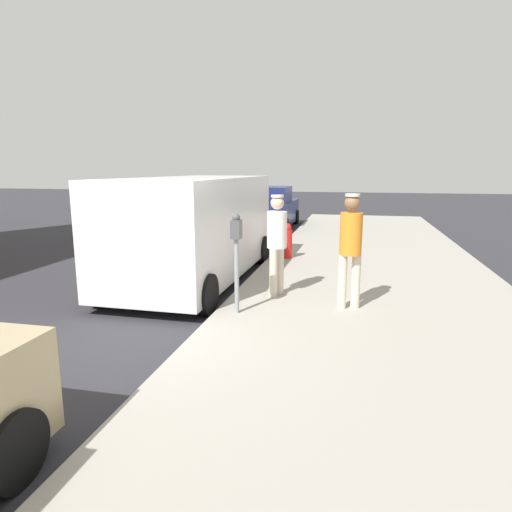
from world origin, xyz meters
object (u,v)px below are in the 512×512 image
Objects in this scene: pedestrian_in_white at (277,238)px; parked_van at (196,226)px; pedestrian_in_orange at (351,243)px; fire_hydrant at (287,241)px; parked_sedan_ahead at (269,210)px; parking_meter_near at (236,247)px.

parked_van reaches higher than pedestrian_in_white.
pedestrian_in_orange is 2.09× the size of fire_hydrant.
parked_sedan_ahead is (-3.27, 10.13, -0.44)m from pedestrian_in_orange.
pedestrian_in_orange is at bearing -22.22° from pedestrian_in_white.
fire_hydrant is (1.60, 2.07, -0.59)m from parked_van.
parking_meter_near is 2.74m from parked_van.
parked_van reaches higher than parked_sedan_ahead.
parking_meter_near is at bearing -160.11° from pedestrian_in_orange.
pedestrian_in_orange reaches higher than parked_sedan_ahead.
parked_van is at bearing 123.22° from parking_meter_near.
parking_meter_near is at bearing -81.46° from parked_sedan_ahead.
fire_hydrant is at bearing -74.97° from parked_sedan_ahead.
parking_meter_near is 4.40m from fire_hydrant.
pedestrian_in_orange is 1.04× the size of pedestrian_in_white.
parked_sedan_ahead is at bearing 105.03° from fire_hydrant.
parked_sedan_ahead is 6.60m from fire_hydrant.
pedestrian_in_orange is (1.66, 0.60, 0.01)m from parking_meter_near.
pedestrian_in_orange is 10.65m from parked_sedan_ahead.
pedestrian_in_white is at bearing 157.78° from pedestrian_in_orange.
pedestrian_in_orange is at bearing -67.46° from fire_hydrant.
fire_hydrant is at bearing 88.69° from parking_meter_near.
pedestrian_in_white is 0.33× the size of parked_van.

